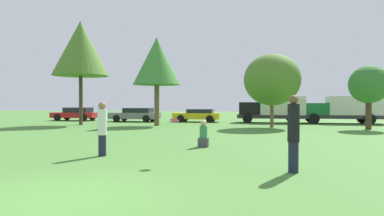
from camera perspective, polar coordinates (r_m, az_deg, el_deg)
The scene contains 14 objects.
ground_plane at distance 6.44m, azimuth -22.55°, elevation -14.54°, with size 120.00×120.00×0.00m, color #477A33.
person_thrower at distance 10.85m, azimuth -15.48°, elevation -3.39°, with size 0.29×0.29×1.74m.
person_catcher at distance 8.34m, azimuth 17.38°, elevation -4.14°, with size 0.29×0.29×1.90m.
frisbee at distance 9.15m, azimuth -3.08°, elevation -2.17°, with size 0.27×0.25×0.11m.
bystander_sitting at distance 12.66m, azimuth 2.01°, elevation -4.85°, with size 0.39×0.33×1.04m.
tree_0 at distance 27.02m, azimuth -18.97°, elevation 9.85°, with size 4.25×4.25×8.08m.
tree_1 at distance 24.89m, azimuth -6.21°, elevation 8.12°, with size 3.57×3.57×6.66m.
tree_2 at distance 23.38m, azimuth 13.86°, elevation 4.82°, with size 3.91×3.91×5.13m.
tree_3 at distance 24.00m, azimuth 28.60°, elevation 3.58°, with size 2.47×2.47×4.15m.
parked_car_red at distance 33.64m, azimuth -19.68°, elevation -0.94°, with size 4.50×1.87×1.27m.
parked_car_grey at distance 30.28m, azimuth -9.85°, elevation -1.11°, with size 4.55×1.97×1.25m.
parked_car_yellow at distance 29.42m, azimuth 1.01°, elevation -1.23°, with size 4.20×1.99×1.16m.
delivery_truck_black at distance 28.90m, azimuth 14.13°, elevation -0.09°, with size 5.94×2.29×2.27m.
delivery_truck_green at distance 29.79m, azimuth 25.11°, elevation -0.11°, with size 6.71×2.33×2.27m.
Camera 1 is at (3.47, -5.15, 1.71)m, focal length 30.39 mm.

